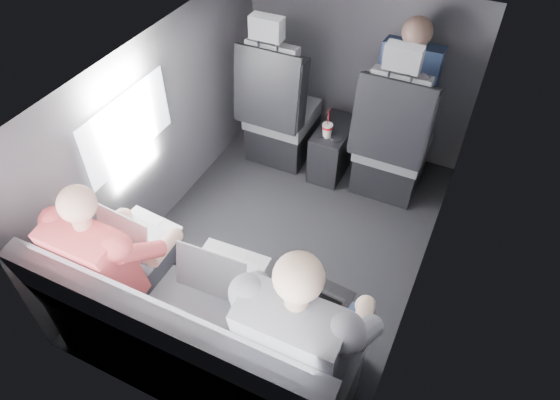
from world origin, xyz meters
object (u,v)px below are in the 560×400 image
at_px(front_seat_left, 279,116).
at_px(laptop_white, 137,232).
at_px(front_seat_right, 391,147).
at_px(passenger_front_right, 406,86).
at_px(laptop_black, 313,299).
at_px(soda_cup, 327,130).
at_px(passenger_rear_right, 305,335).
at_px(passenger_rear_left, 118,260).
at_px(center_console, 333,149).
at_px(rear_bench, 197,344).
at_px(laptop_silver, 222,269).

height_order(front_seat_left, laptop_white, front_seat_left).
height_order(front_seat_right, passenger_front_right, front_seat_right).
distance_m(laptop_white, laptop_black, 1.02).
height_order(soda_cup, passenger_rear_right, passenger_rear_right).
relative_size(passenger_rear_left, passenger_rear_right, 0.93).
distance_m(soda_cup, passenger_rear_left, 1.79).
bearing_deg(center_console, front_seat_left, -174.93).
distance_m(rear_bench, laptop_black, 0.67).
bearing_deg(passenger_front_right, soda_cup, -142.11).
height_order(rear_bench, soda_cup, rear_bench).
height_order(center_console, soda_cup, soda_cup).
distance_m(front_seat_right, soda_cup, 0.48).
distance_m(front_seat_right, passenger_rear_right, 1.83).
distance_m(center_console, rear_bench, 1.94).
xyz_separation_m(laptop_black, passenger_rear_right, (0.05, -0.20, 0.02)).
bearing_deg(front_seat_left, center_console, 5.07).
bearing_deg(laptop_white, laptop_black, 0.78).
relative_size(front_seat_right, center_console, 2.64).
height_order(center_console, laptop_black, laptop_black).
xyz_separation_m(center_console, laptop_silver, (0.02, -1.68, 0.44)).
height_order(center_console, passenger_rear_left, passenger_rear_left).
distance_m(rear_bench, passenger_rear_right, 0.66).
distance_m(center_console, laptop_white, 1.79).
xyz_separation_m(center_console, rear_bench, (-0.00, -1.94, 0.11)).
distance_m(center_console, soda_cup, 0.29).
bearing_deg(laptop_black, laptop_white, -179.22).
relative_size(center_console, laptop_silver, 1.26).
bearing_deg(passenger_front_right, laptop_white, -116.70).
bearing_deg(passenger_rear_right, passenger_rear_left, 179.92).
relative_size(front_seat_left, center_console, 2.64).
bearing_deg(rear_bench, laptop_white, 151.35).
distance_m(soda_cup, passenger_front_right, 0.63).
bearing_deg(rear_bench, passenger_rear_right, 9.72).
distance_m(rear_bench, laptop_silver, 0.42).
bearing_deg(laptop_black, front_seat_right, 91.86).
height_order(front_seat_left, passenger_front_right, front_seat_left).
distance_m(front_seat_left, rear_bench, 1.96).
distance_m(rear_bench, laptop_white, 0.67).
xyz_separation_m(rear_bench, laptop_black, (0.50, 0.30, 0.32)).
relative_size(rear_bench, laptop_black, 4.62).
height_order(laptop_white, passenger_rear_left, passenger_rear_left).
relative_size(passenger_rear_left, passenger_front_right, 1.45).
bearing_deg(laptop_silver, front_seat_left, 106.17).
bearing_deg(rear_bench, soda_cup, 90.51).
xyz_separation_m(front_seat_left, passenger_front_right, (0.88, 0.26, 0.35)).
relative_size(laptop_silver, passenger_rear_left, 0.32).
bearing_deg(passenger_front_right, laptop_silver, -101.99).
distance_m(passenger_rear_right, passenger_front_right, 2.07).
relative_size(front_seat_left, laptop_silver, 3.31).
bearing_deg(passenger_rear_right, rear_bench, -170.28).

